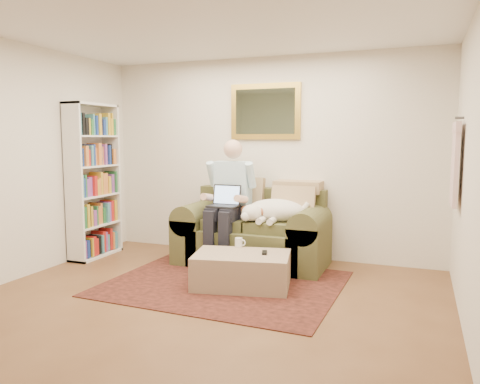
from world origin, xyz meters
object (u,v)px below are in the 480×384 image
Objects in this scene: sofa at (253,238)px; laptop at (225,201)px; sleeping_dog at (276,210)px; bookshelf at (93,181)px; seated_man at (227,203)px; ottoman at (242,270)px; coffee_mug at (239,242)px.

laptop is (-0.27, -0.24, 0.49)m from sofa.
bookshelf is at bearing -172.57° from sleeping_dog.
ottoman is (0.48, -0.76, -0.59)m from seated_man.
bookshelf reaches higher than ottoman.
bookshelf is at bearing -172.47° from seated_man.
bookshelf is at bearing -168.92° from sofa.
sofa is 0.51m from sleeping_dog.
bookshelf reaches higher than seated_man.
ottoman is (0.21, -0.93, -0.14)m from sofa.
seated_man is at bearing -148.55° from sofa.
sofa is 0.91× the size of bookshelf.
coffee_mug is (-0.14, 0.28, 0.23)m from ottoman.
sleeping_dog is at bearing -15.74° from sofa.
ottoman is at bearing -55.11° from laptop.
coffee_mug is at bearing -84.31° from sofa.
laptop is 3.55× the size of coffee_mug.
sofa is 0.66m from coffee_mug.
laptop is 1.05m from ottoman.
sofa is 5.15× the size of laptop.
bookshelf is (-2.28, 0.53, 0.82)m from ottoman.
seated_man reaches higher than laptop.
bookshelf is (-2.13, 0.25, 0.59)m from coffee_mug.
seated_man is 0.69m from coffee_mug.
seated_man is at bearing 7.53° from bookshelf.
sofa reaches higher than sleeping_dog.
coffee_mug is at bearing -54.98° from seated_man.
seated_man is at bearing -172.87° from sleeping_dog.
laptop reaches higher than coffee_mug.
laptop is (0.00, -0.07, 0.04)m from seated_man.
coffee_mug is (-0.26, -0.56, -0.29)m from sleeping_dog.
bookshelf is (-1.79, -0.24, 0.23)m from seated_man.
bookshelf is at bearing 173.40° from coffee_mug.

